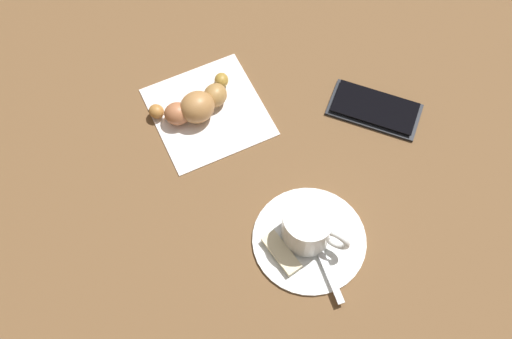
# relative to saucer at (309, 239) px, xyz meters

# --- Properties ---
(ground_plane) EXTENTS (1.80, 1.80, 0.00)m
(ground_plane) POSITION_rel_saucer_xyz_m (-0.13, -0.01, -0.00)
(ground_plane) COLOR brown
(saucer) EXTENTS (0.15, 0.15, 0.01)m
(saucer) POSITION_rel_saucer_xyz_m (0.00, 0.00, 0.00)
(saucer) COLOR white
(saucer) RESTS_ON ground
(espresso_cup) EXTENTS (0.09, 0.07, 0.06)m
(espresso_cup) POSITION_rel_saucer_xyz_m (-0.01, 0.00, 0.03)
(espresso_cup) COLOR white
(espresso_cup) RESTS_ON saucer
(teaspoon) EXTENTS (0.12, 0.05, 0.01)m
(teaspoon) POSITION_rel_saucer_xyz_m (0.01, -0.00, 0.01)
(teaspoon) COLOR silver
(teaspoon) RESTS_ON saucer
(sugar_packet) EXTENTS (0.06, 0.02, 0.01)m
(sugar_packet) POSITION_rel_saucer_xyz_m (-0.01, -0.04, 0.01)
(sugar_packet) COLOR beige
(sugar_packet) RESTS_ON saucer
(napkin) EXTENTS (0.19, 0.18, 0.00)m
(napkin) POSITION_rel_saucer_xyz_m (-0.24, 0.01, -0.00)
(napkin) COLOR white
(napkin) RESTS_ON ground
(croissant) EXTENTS (0.08, 0.14, 0.05)m
(croissant) POSITION_rel_saucer_xyz_m (-0.25, -0.01, 0.02)
(croissant) COLOR #AE7537
(croissant) RESTS_ON napkin
(cell_phone) EXTENTS (0.15, 0.13, 0.01)m
(cell_phone) POSITION_rel_saucer_xyz_m (-0.10, 0.20, 0.00)
(cell_phone) COLOR black
(cell_phone) RESTS_ON ground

